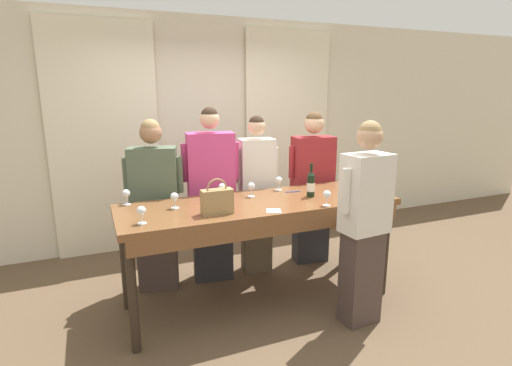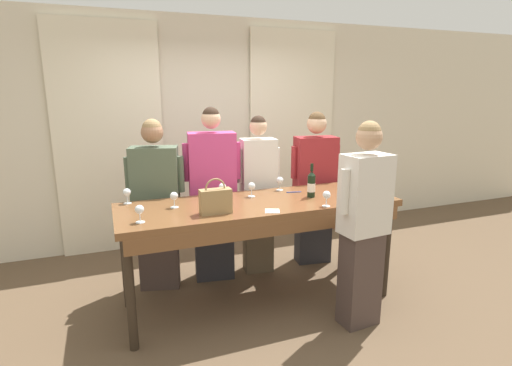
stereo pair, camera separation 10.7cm
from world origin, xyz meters
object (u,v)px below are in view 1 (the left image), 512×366
wine_glass_front_right (126,194)px  wine_glass_center_left (279,181)px  tasting_bar (261,212)px  guest_cream_sweater (256,194)px  wine_glass_back_left (141,211)px  guest_olive_jacket (155,205)px  host_pouring (364,223)px  wine_glass_center_mid (174,197)px  wine_glass_front_mid (251,187)px  handbag (217,201)px  wine_glass_center_right (327,195)px  guest_pink_top (212,196)px  wine_bottle (311,184)px  potted_plant (335,208)px  guest_striped_shirt (312,187)px  wine_glass_front_left (222,188)px

wine_glass_front_right → wine_glass_center_left: bearing=-1.9°
tasting_bar → guest_cream_sweater: size_ratio=1.46×
wine_glass_back_left → guest_olive_jacket: bearing=75.4°
tasting_bar → host_pouring: size_ratio=1.44×
wine_glass_center_mid → tasting_bar: bearing=-8.2°
wine_glass_front_mid → host_pouring: (0.65, -0.81, -0.18)m
guest_cream_sweater → guest_olive_jacket: bearing=-180.0°
handbag → wine_glass_center_right: size_ratio=2.14×
handbag → guest_cream_sweater: (0.68, 0.81, -0.21)m
tasting_bar → host_pouring: 0.89m
tasting_bar → wine_glass_center_left: size_ratio=18.24×
handbag → host_pouring: host_pouring is taller
wine_glass_center_right → guest_olive_jacket: 1.62m
guest_pink_top → guest_cream_sweater: bearing=0.0°
wine_glass_center_left → guest_olive_jacket: bearing=165.0°
wine_glass_front_right → guest_pink_top: (0.83, 0.26, -0.16)m
wine_glass_front_right → wine_glass_center_left: same height
wine_bottle → wine_glass_front_right: (-1.59, 0.38, -0.02)m
guest_pink_top → handbag: bearing=-103.1°
potted_plant → handbag: bearing=-143.2°
wine_glass_center_left → wine_glass_center_right: same height
host_pouring → potted_plant: host_pouring is taller
wine_glass_center_right → guest_striped_shirt: guest_striped_shirt is taller
wine_glass_center_right → wine_glass_back_left: 1.52m
guest_olive_jacket → guest_striped_shirt: (1.72, 0.00, 0.02)m
guest_striped_shirt → wine_glass_back_left: bearing=-156.8°
wine_bottle → guest_cream_sweater: (-0.27, 0.64, -0.22)m
wine_glass_front_mid → guest_cream_sweater: guest_cream_sweater is taller
handbag → wine_glass_back_left: bearing=-178.1°
wine_bottle → guest_cream_sweater: size_ratio=0.19×
wine_glass_front_mid → guest_striped_shirt: bearing=25.6°
wine_glass_front_right → wine_glass_front_mid: bearing=-8.9°
tasting_bar → wine_bottle: (0.50, -0.00, 0.21)m
guest_striped_shirt → potted_plant: 1.43m
wine_glass_center_left → wine_glass_center_mid: size_ratio=1.00×
tasting_bar → guest_striped_shirt: 1.10m
tasting_bar → wine_glass_center_right: size_ratio=18.24×
potted_plant → tasting_bar: bearing=-140.0°
wine_glass_back_left → potted_plant: bearing=31.1°
wine_glass_front_mid → host_pouring: size_ratio=0.08×
potted_plant → wine_glass_front_mid: bearing=-144.0°
handbag → wine_glass_center_right: 0.94m
wine_glass_front_left → potted_plant: 2.57m
wine_bottle → wine_glass_center_left: bearing=116.9°
wine_glass_front_left → guest_olive_jacket: guest_olive_jacket is taller
wine_bottle → guest_pink_top: 1.01m
wine_glass_front_right → guest_olive_jacket: bearing=44.1°
wine_glass_front_right → guest_pink_top: bearing=17.6°
wine_glass_center_mid → wine_glass_center_right: size_ratio=1.00×
handbag → wine_glass_center_mid: (-0.28, 0.28, -0.01)m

